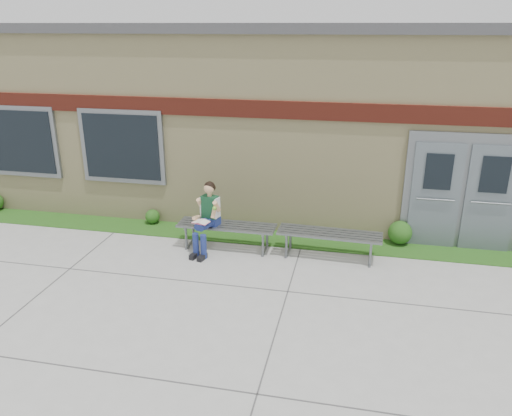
# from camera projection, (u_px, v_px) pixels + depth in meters

# --- Properties ---
(ground) EXTENTS (80.00, 80.00, 0.00)m
(ground) POSITION_uv_depth(u_px,v_px,m) (222.00, 301.00, 8.02)
(ground) COLOR #9E9E99
(ground) RESTS_ON ground
(grass_strip) EXTENTS (16.00, 0.80, 0.02)m
(grass_strip) POSITION_uv_depth(u_px,v_px,m) (255.00, 237.00, 10.40)
(grass_strip) COLOR #274512
(grass_strip) RESTS_ON ground
(school_building) EXTENTS (16.20, 6.22, 4.20)m
(school_building) POSITION_uv_depth(u_px,v_px,m) (282.00, 110.00, 12.79)
(school_building) COLOR beige
(school_building) RESTS_ON ground
(bench_left) EXTENTS (1.92, 0.54, 0.50)m
(bench_left) POSITION_uv_depth(u_px,v_px,m) (227.00, 230.00, 9.78)
(bench_left) COLOR slate
(bench_left) RESTS_ON ground
(bench_right) EXTENTS (1.97, 0.62, 0.51)m
(bench_right) POSITION_uv_depth(u_px,v_px,m) (329.00, 238.00, 9.39)
(bench_right) COLOR slate
(bench_right) RESTS_ON ground
(girl) EXTENTS (0.49, 0.84, 1.38)m
(girl) POSITION_uv_depth(u_px,v_px,m) (207.00, 216.00, 9.53)
(girl) COLOR navy
(girl) RESTS_ON ground
(shrub_mid) EXTENTS (0.32, 0.32, 0.32)m
(shrub_mid) POSITION_uv_depth(u_px,v_px,m) (153.00, 216.00, 11.03)
(shrub_mid) COLOR #274512
(shrub_mid) RESTS_ON grass_strip
(shrub_east) EXTENTS (0.47, 0.47, 0.47)m
(shrub_east) POSITION_uv_depth(u_px,v_px,m) (400.00, 233.00, 9.98)
(shrub_east) COLOR #274512
(shrub_east) RESTS_ON grass_strip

